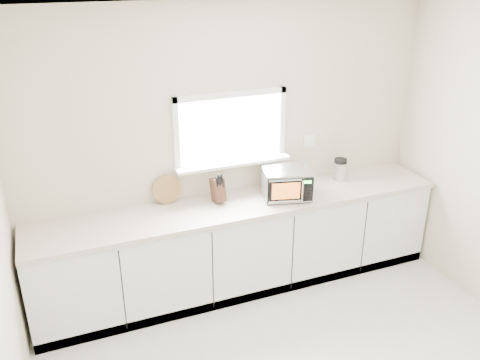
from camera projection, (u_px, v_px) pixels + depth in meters
back_wall at (230, 147)px, 4.81m from camera, size 4.00×0.17×2.70m
cabinets at (242, 246)px, 4.93m from camera, size 3.92×0.60×0.88m
countertop at (242, 204)px, 4.74m from camera, size 3.92×0.64×0.04m
microwave at (287, 183)px, 4.77m from camera, size 0.51×0.44×0.29m
knife_block at (218, 189)px, 4.69m from camera, size 0.11×0.21×0.29m
cutting_board at (167, 189)px, 4.67m from camera, size 0.27×0.07×0.27m
coffee_grinder at (340, 169)px, 5.17m from camera, size 0.17×0.17×0.23m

